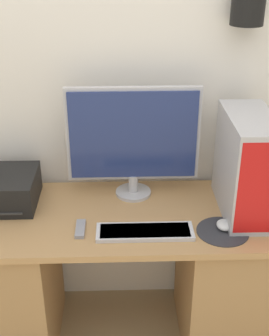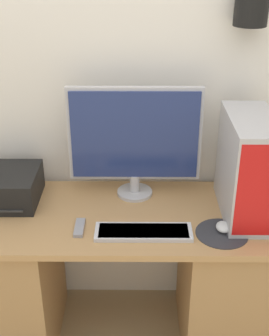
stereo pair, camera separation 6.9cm
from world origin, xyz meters
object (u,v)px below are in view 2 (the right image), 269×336
Objects in this scene: remote_control at (79,228)px; mouse at (224,227)px; keyboard at (144,232)px; computer_tower at (248,167)px; monitor at (135,138)px; printer at (7,187)px.

mouse is at bearing -0.85° from remote_control.
mouse is at bearing 3.93° from keyboard.
computer_tower is at bearing 21.21° from keyboard.
remote_control is at bearing -127.58° from monitor.
mouse is 0.26× the size of printer.
remote_control is (-0.73, -0.14, -0.22)m from computer_tower.
mouse reaches higher than remote_control.
computer_tower reaches higher than keyboard.
computer_tower is (0.46, 0.18, 0.22)m from keyboard.
monitor is 0.53m from computer_tower.
printer is 2.36× the size of remote_control.
remote_control is (0.37, -0.24, -0.07)m from printer.
computer_tower is 1.12m from printer.
monitor reaches higher than printer.
mouse is 0.17× the size of computer_tower.
printer is at bearing 146.64° from remote_control.
keyboard is 1.36× the size of printer.
computer_tower is 0.78m from remote_control.
mouse is at bearing -14.20° from printer.
keyboard is 0.34m from mouse.
keyboard is at bearing -158.79° from computer_tower.
printer reaches higher than keyboard.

